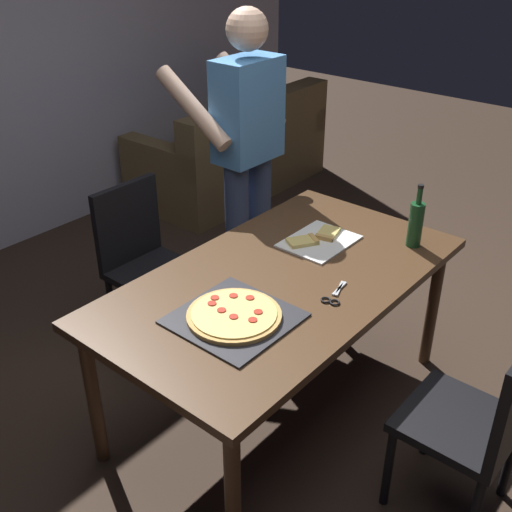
# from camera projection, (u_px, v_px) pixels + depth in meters

# --- Properties ---
(ground_plane) EXTENTS (12.00, 12.00, 0.00)m
(ground_plane) POSITION_uv_depth(u_px,v_px,m) (279.00, 404.00, 3.12)
(ground_plane) COLOR #38281E
(dining_table) EXTENTS (1.72, 0.96, 0.75)m
(dining_table) POSITION_uv_depth(u_px,v_px,m) (282.00, 290.00, 2.78)
(dining_table) COLOR #4C331E
(dining_table) RESTS_ON ground_plane
(chair_near_camera) EXTENTS (0.42, 0.42, 0.90)m
(chair_near_camera) POSITION_uv_depth(u_px,v_px,m) (484.00, 417.00, 2.33)
(chair_near_camera) COLOR black
(chair_near_camera) RESTS_ON ground_plane
(chair_far_side) EXTENTS (0.42, 0.42, 0.90)m
(chair_far_side) POSITION_uv_depth(u_px,v_px,m) (142.00, 255.00, 3.41)
(chair_far_side) COLOR black
(chair_far_side) RESTS_ON ground_plane
(couch) EXTENTS (1.72, 0.89, 0.85)m
(couch) POSITION_uv_depth(u_px,v_px,m) (235.00, 156.00, 5.35)
(couch) COLOR brown
(couch) RESTS_ON ground_plane
(person_serving_pizza) EXTENTS (0.55, 0.54, 1.75)m
(person_serving_pizza) POSITION_uv_depth(u_px,v_px,m) (246.00, 150.00, 3.46)
(person_serving_pizza) COLOR #38476B
(person_serving_pizza) RESTS_ON ground_plane
(pepperoni_pizza_on_tray) EXTENTS (0.44, 0.44, 0.04)m
(pepperoni_pizza_on_tray) POSITION_uv_depth(u_px,v_px,m) (234.00, 316.00, 2.46)
(pepperoni_pizza_on_tray) COLOR #2D2D33
(pepperoni_pizza_on_tray) RESTS_ON dining_table
(pizza_slices_on_towel) EXTENTS (0.36, 0.28, 0.03)m
(pizza_slices_on_towel) POSITION_uv_depth(u_px,v_px,m) (318.00, 240.00, 3.03)
(pizza_slices_on_towel) COLOR white
(pizza_slices_on_towel) RESTS_ON dining_table
(wine_bottle) EXTENTS (0.07, 0.07, 0.32)m
(wine_bottle) POSITION_uv_depth(u_px,v_px,m) (416.00, 223.00, 2.95)
(wine_bottle) COLOR #194723
(wine_bottle) RESTS_ON dining_table
(kitchen_scissors) EXTENTS (0.20, 0.10, 0.01)m
(kitchen_scissors) POSITION_uv_depth(u_px,v_px,m) (334.00, 296.00, 2.60)
(kitchen_scissors) COLOR silver
(kitchen_scissors) RESTS_ON dining_table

